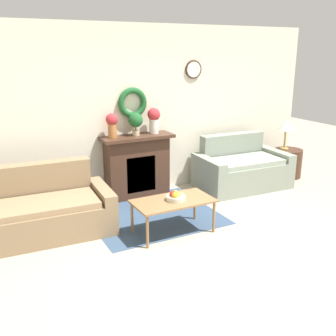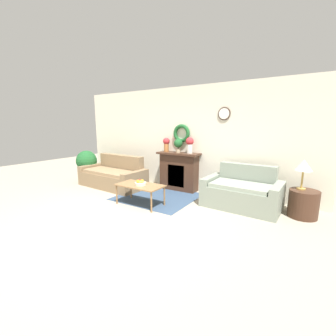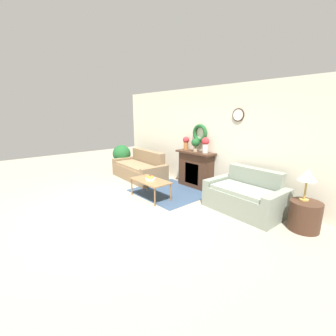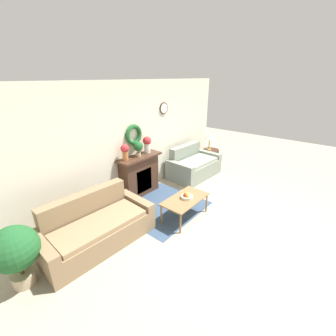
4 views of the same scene
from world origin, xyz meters
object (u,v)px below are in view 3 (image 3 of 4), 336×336
at_px(fireplace, 196,169).
at_px(table_lamp, 307,176).
at_px(loveseat_right, 245,197).
at_px(potted_plant_on_mantel, 196,143).
at_px(couch_left, 140,169).
at_px(coffee_table, 150,182).
at_px(vase_on_mantel_right, 205,144).
at_px(potted_plant_floor_by_couch, 122,155).
at_px(fruit_bowl, 150,179).
at_px(side_table_by_loveseat, 305,216).
at_px(vase_on_mantel_left, 186,142).

xyz_separation_m(fireplace, table_lamp, (2.84, -0.30, 0.46)).
height_order(loveseat_right, potted_plant_on_mantel, potted_plant_on_mantel).
relative_size(couch_left, coffee_table, 1.93).
height_order(couch_left, vase_on_mantel_right, vase_on_mantel_right).
relative_size(coffee_table, potted_plant_floor_by_couch, 1.09).
bearing_deg(vase_on_mantel_right, potted_plant_on_mantel, -176.46).
relative_size(fruit_bowl, potted_plant_on_mantel, 0.69).
distance_m(fireplace, fruit_bowl, 1.49).
bearing_deg(couch_left, potted_plant_on_mantel, 24.63).
bearing_deg(table_lamp, potted_plant_floor_by_couch, -176.55).
distance_m(side_table_by_loveseat, potted_plant_floor_by_couch, 5.85).
bearing_deg(couch_left, side_table_by_loveseat, 7.24).
distance_m(fireplace, table_lamp, 2.90).
bearing_deg(couch_left, coffee_table, -22.88).
distance_m(couch_left, side_table_by_loveseat, 4.66).
relative_size(fireplace, vase_on_mantel_left, 3.09).
bearing_deg(potted_plant_floor_by_couch, coffee_table, -16.41).
distance_m(couch_left, vase_on_mantel_left, 1.77).
bearing_deg(loveseat_right, vase_on_mantel_left, 171.93).
bearing_deg(coffee_table, vase_on_mantel_left, 100.11).
distance_m(table_lamp, potted_plant_on_mantel, 2.89).
height_order(couch_left, vase_on_mantel_left, vase_on_mantel_left).
height_order(fruit_bowl, potted_plant_on_mantel, potted_plant_on_mantel).
bearing_deg(loveseat_right, coffee_table, -148.22).
relative_size(loveseat_right, table_lamp, 2.80).
bearing_deg(fireplace, fruit_bowl, -94.16).
relative_size(loveseat_right, vase_on_mantel_left, 4.25).
xyz_separation_m(couch_left, vase_on_mantel_right, (2.04, 0.70, 0.95)).
bearing_deg(coffee_table, couch_left, 154.09).
distance_m(side_table_by_loveseat, vase_on_mantel_left, 3.46).
bearing_deg(loveseat_right, potted_plant_floor_by_couch, -174.34).
distance_m(side_table_by_loveseat, vase_on_mantel_right, 2.80).
bearing_deg(coffee_table, fruit_bowl, -34.95).
height_order(potted_plant_on_mantel, potted_plant_floor_by_couch, potted_plant_on_mantel).
bearing_deg(potted_plant_on_mantel, loveseat_right, -12.45).
height_order(fruit_bowl, potted_plant_floor_by_couch, potted_plant_floor_by_couch).
xyz_separation_m(loveseat_right, potted_plant_floor_by_couch, (-4.71, -0.24, 0.28)).
bearing_deg(fruit_bowl, fireplace, 85.84).
height_order(loveseat_right, table_lamp, table_lamp).
height_order(side_table_by_loveseat, potted_plant_floor_by_couch, potted_plant_floor_by_couch).
bearing_deg(fruit_bowl, side_table_by_loveseat, 20.64).
xyz_separation_m(fruit_bowl, vase_on_mantel_right, (0.42, 1.50, 0.75)).
distance_m(loveseat_right, table_lamp, 1.25).
bearing_deg(vase_on_mantel_left, loveseat_right, -10.83).
bearing_deg(vase_on_mantel_left, potted_plant_floor_by_couch, -165.49).
relative_size(couch_left, side_table_by_loveseat, 3.79).
bearing_deg(potted_plant_on_mantel, couch_left, -158.41).
relative_size(couch_left, fruit_bowl, 8.08).
height_order(loveseat_right, vase_on_mantel_right, vase_on_mantel_right).
height_order(fireplace, coffee_table, fireplace).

